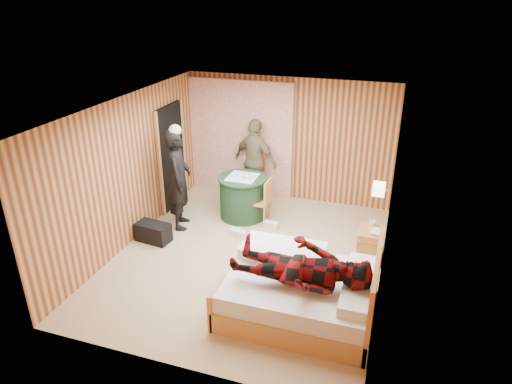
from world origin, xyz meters
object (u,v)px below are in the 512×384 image
(nightstand, at_px, (370,244))
(chair_far, at_px, (254,177))
(wall_lamp, at_px, (379,189))
(round_table, at_px, (243,197))
(bed, at_px, (302,291))
(chair_near, at_px, (263,198))
(man_at_table, at_px, (255,161))
(man_on_bed, at_px, (302,259))
(woman_standing, at_px, (179,179))
(duffel_bag, at_px, (153,232))

(nightstand, xyz_separation_m, chair_far, (-2.48, 1.49, 0.27))
(wall_lamp, height_order, chair_far, wall_lamp)
(round_table, height_order, chair_far, chair_far)
(chair_far, bearing_deg, wall_lamp, -48.05)
(bed, height_order, chair_near, bed)
(chair_far, xyz_separation_m, man_at_table, (0.02, 0.05, 0.32))
(man_on_bed, bearing_deg, man_at_table, 116.91)
(wall_lamp, distance_m, woman_standing, 3.48)
(wall_lamp, bearing_deg, duffel_bag, -172.72)
(nightstand, xyz_separation_m, man_on_bed, (-0.73, -1.86, 0.70))
(man_on_bed, bearing_deg, woman_standing, 144.36)
(wall_lamp, relative_size, bed, 0.13)
(bed, bearing_deg, chair_near, 118.93)
(nightstand, bearing_deg, woman_standing, 178.92)
(bed, bearing_deg, duffel_bag, 160.22)
(chair_near, bearing_deg, woman_standing, -64.82)
(wall_lamp, distance_m, man_on_bed, 1.92)
(bed, relative_size, duffel_bag, 3.39)
(chair_far, xyz_separation_m, chair_near, (0.46, -0.83, -0.04))
(round_table, xyz_separation_m, duffel_bag, (-1.16, -1.37, -0.25))
(chair_near, xyz_separation_m, man_at_table, (-0.43, 0.88, 0.36))
(nightstand, height_order, man_at_table, man_at_table)
(round_table, relative_size, chair_far, 1.00)
(round_table, relative_size, chair_near, 1.08)
(round_table, distance_m, chair_far, 0.74)
(duffel_bag, bearing_deg, round_table, 56.45)
(wall_lamp, xyz_separation_m, round_table, (-2.50, 0.90, -0.89))
(duffel_bag, relative_size, man_on_bed, 0.33)
(man_at_table, relative_size, man_on_bed, 0.97)
(round_table, distance_m, man_at_table, 0.90)
(woman_standing, distance_m, man_on_bed, 3.30)
(nightstand, bearing_deg, chair_far, 148.93)
(wall_lamp, xyz_separation_m, woman_standing, (-3.46, 0.20, -0.37))
(bed, distance_m, chair_near, 2.63)
(wall_lamp, relative_size, man_at_table, 0.15)
(chair_near, distance_m, man_at_table, 1.05)
(duffel_bag, bearing_deg, man_on_bed, -16.72)
(bed, xyz_separation_m, chair_near, (-1.27, 2.29, 0.19))
(wall_lamp, distance_m, chair_near, 2.35)
(wall_lamp, bearing_deg, chair_far, 147.17)
(nightstand, xyz_separation_m, woman_standing, (-3.41, 0.06, 0.65))
(round_table, height_order, woman_standing, woman_standing)
(nightstand, relative_size, duffel_bag, 0.92)
(chair_near, distance_m, woman_standing, 1.57)
(wall_lamp, height_order, man_at_table, man_at_table)
(round_table, height_order, man_at_table, man_at_table)
(bed, xyz_separation_m, man_at_table, (-1.70, 3.18, 0.55))
(duffel_bag, distance_m, man_on_bed, 3.25)
(bed, height_order, round_table, bed)
(chair_near, bearing_deg, nightstand, 73.81)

